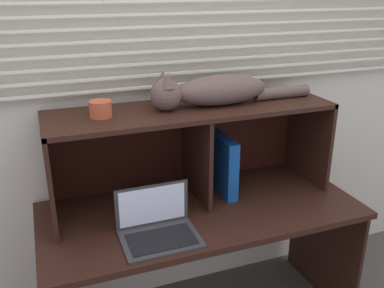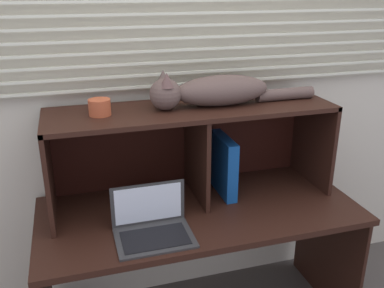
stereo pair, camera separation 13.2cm
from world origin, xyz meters
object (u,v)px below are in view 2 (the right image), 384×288
Objects in this scene: cat at (214,91)px; binder_upright at (223,165)px; laptop at (152,226)px; book_stack at (146,199)px; small_basket at (100,107)px.

binder_upright is (0.06, -0.00, -0.39)m from cat.
laptop is at bearing -142.54° from cat.
cat reaches higher than laptop.
cat is 3.56× the size of book_stack.
binder_upright is at bearing 0.00° from small_basket.
laptop is 0.57m from small_basket.
cat is 0.39m from binder_upright.
binder_upright is at bearing -0.00° from cat.
book_stack is 0.52m from small_basket.
laptop is 0.29m from book_stack.
laptop is at bearing -60.18° from small_basket.
laptop is (-0.37, -0.28, -0.50)m from cat.
book_stack is at bearing 84.71° from laptop.
cat is 0.53m from small_basket.
binder_upright is 3.08× the size of small_basket.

